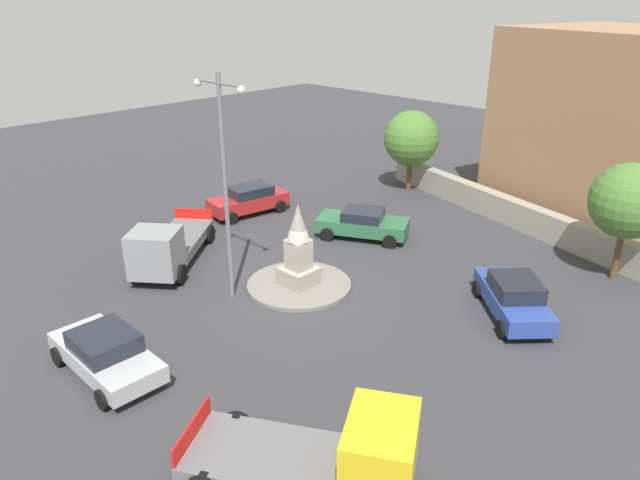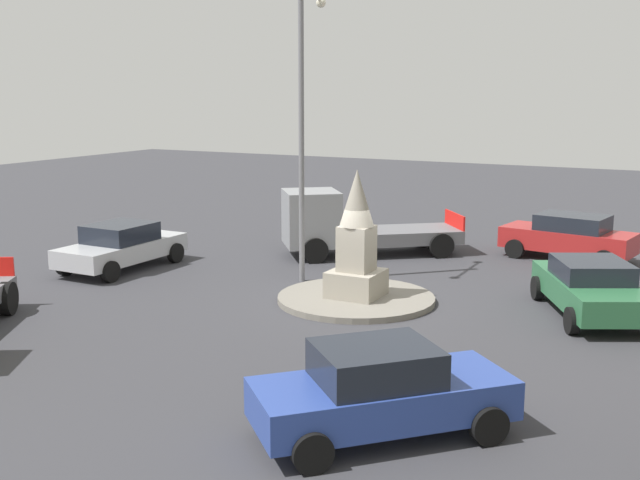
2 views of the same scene
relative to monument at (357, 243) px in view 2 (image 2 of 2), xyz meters
name	(u,v)px [view 2 (image 2 of 2)]	position (x,y,z in m)	size (l,w,h in m)	color
ground_plane	(356,301)	(0.00, 0.00, -1.61)	(80.00, 80.00, 0.00)	#38383D
traffic_island	(356,299)	(0.00, 0.00, -1.53)	(4.20, 4.20, 0.16)	gray
monument	(357,243)	(0.00, 0.00, 0.00)	(1.33, 1.33, 3.38)	#9E9687
streetlamp	(301,107)	(-1.30, -2.37, 3.46)	(2.70, 0.28, 8.51)	slate
car_red_parked_right	(569,236)	(-8.01, 4.04, -0.81)	(2.43, 4.43, 1.52)	#B22323
car_silver_waiting	(121,246)	(-0.08, -8.19, -0.87)	(4.34, 2.08, 1.45)	#B7BABF
car_green_far_side	(590,287)	(-1.52, 5.73, -0.87)	(4.65, 3.55, 1.42)	#2D6B42
car_blue_passing	(381,391)	(7.26, 3.82, -0.83)	(4.22, 4.15, 1.55)	#2D479E
truck_grey_parked_left	(346,226)	(-5.15, -2.79, -0.58)	(5.21, 5.87, 2.25)	gray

